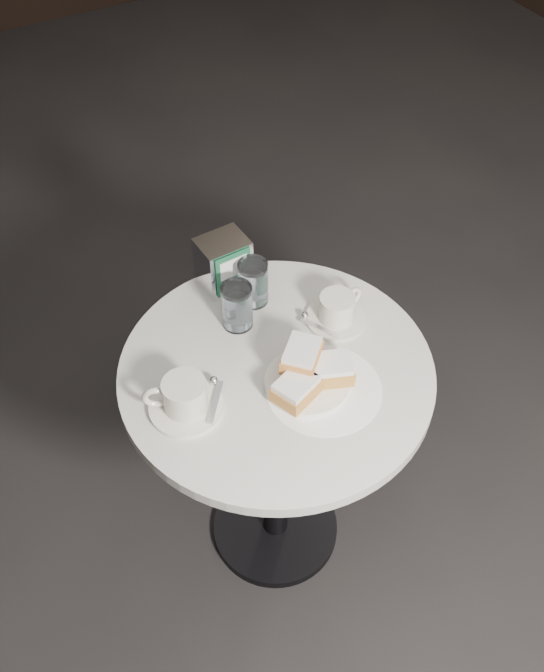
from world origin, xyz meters
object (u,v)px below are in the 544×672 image
at_px(coffee_cup_right, 337,310).
at_px(water_glass_right, 253,283).
at_px(beignet_plate, 309,375).
at_px(coffee_cup_left, 184,398).
at_px(cafe_table, 276,420).
at_px(water_glass_left, 237,307).
at_px(napkin_dispenser, 224,263).

distance_m(coffee_cup_right, water_glass_right, 0.21).
height_order(beignet_plate, coffee_cup_left, beignet_plate).
xyz_separation_m(cafe_table, coffee_cup_right, (0.19, 0.06, 0.23)).
xyz_separation_m(coffee_cup_left, water_glass_right, (0.28, 0.22, 0.02)).
distance_m(coffee_cup_left, water_glass_right, 0.35).
bearing_deg(cafe_table, coffee_cup_left, -178.84).
distance_m(water_glass_left, napkin_dispenser, 0.14).
distance_m(beignet_plate, coffee_cup_left, 0.27).
height_order(water_glass_left, water_glass_right, same).
bearing_deg(water_glass_right, water_glass_left, -143.41).
bearing_deg(cafe_table, water_glass_right, 75.26).
height_order(cafe_table, beignet_plate, beignet_plate).
height_order(beignet_plate, coffee_cup_right, beignet_plate).
xyz_separation_m(beignet_plate, coffee_cup_right, (0.16, 0.13, -0.00)).
bearing_deg(coffee_cup_right, water_glass_right, 119.52).
relative_size(water_glass_right, napkin_dispenser, 0.86).
relative_size(water_glass_left, napkin_dispenser, 0.86).
bearing_deg(coffee_cup_left, beignet_plate, 7.91).
xyz_separation_m(cafe_table, water_glass_left, (-0.01, 0.16, 0.25)).
distance_m(coffee_cup_right, water_glass_left, 0.23).
relative_size(cafe_table, napkin_dispenser, 5.58).
distance_m(cafe_table, water_glass_right, 0.33).
bearing_deg(napkin_dispenser, water_glass_right, -71.16).
bearing_deg(beignet_plate, water_glass_right, 86.40).
height_order(beignet_plate, napkin_dispenser, napkin_dispenser).
bearing_deg(coffee_cup_right, coffee_cup_left, 176.04).
relative_size(coffee_cup_left, water_glass_right, 1.81).
bearing_deg(coffee_cup_left, water_glass_right, 60.91).
relative_size(cafe_table, beignet_plate, 3.63).
bearing_deg(water_glass_right, coffee_cup_left, -142.07).
xyz_separation_m(water_glass_right, napkin_dispenser, (-0.03, 0.08, 0.01)).
height_order(coffee_cup_left, coffee_cup_right, coffee_cup_left).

